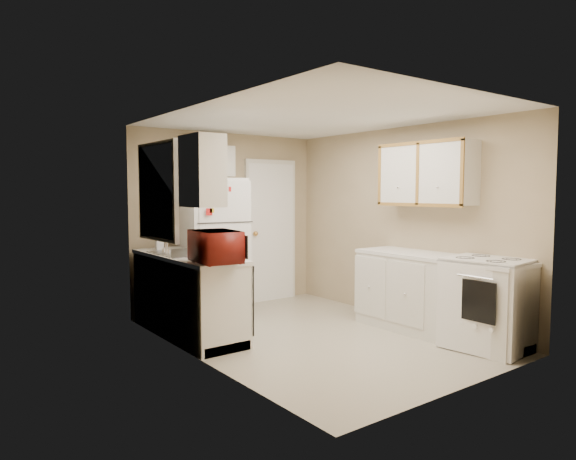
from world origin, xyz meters
TOP-DOWN VIEW (x-y plane):
  - floor at (0.00, 0.00)m, footprint 3.80×3.80m
  - ceiling at (0.00, 0.00)m, footprint 3.80×3.80m
  - wall_left at (-1.40, 0.00)m, footprint 3.80×3.80m
  - wall_right at (1.40, 0.00)m, footprint 3.80×3.80m
  - wall_back at (0.00, 1.90)m, footprint 2.80×2.80m
  - wall_front at (0.00, -1.90)m, footprint 2.80×2.80m
  - left_counter at (-1.10, 0.90)m, footprint 0.60×1.80m
  - dishwasher at (-0.81, 0.30)m, footprint 0.03×0.58m
  - sink at (-1.10, 1.05)m, footprint 0.54×0.74m
  - microwave at (-1.15, 0.14)m, footprint 0.61×0.38m
  - soap_bottle at (-1.15, 1.55)m, footprint 0.10×0.10m
  - window_blinds at (-1.36, 1.05)m, footprint 0.10×0.98m
  - upper_cabinet_left at (-1.25, 0.22)m, footprint 0.30×0.45m
  - refrigerator at (-0.44, 1.55)m, footprint 0.80×0.78m
  - cabinet_over_fridge at (-0.40, 1.75)m, footprint 0.70×0.30m
  - interior_door at (0.70, 1.86)m, footprint 0.86×0.06m
  - right_counter at (1.10, -0.80)m, footprint 0.60×2.00m
  - stove at (1.09, -1.40)m, footprint 0.72×0.85m
  - upper_cabinet_right at (1.25, -0.50)m, footprint 0.30×1.20m

SIDE VIEW (x-z plane):
  - floor at x=0.00m, z-range 0.00..0.00m
  - left_counter at x=-1.10m, z-range 0.00..0.90m
  - right_counter at x=1.10m, z-range 0.00..0.90m
  - stove at x=1.09m, z-range 0.00..0.94m
  - dishwasher at x=-0.81m, z-range 0.13..0.85m
  - sink at x=-1.10m, z-range 0.78..0.94m
  - refrigerator at x=-0.44m, z-range 0.00..1.77m
  - soap_bottle at x=-1.15m, z-range 0.90..1.10m
  - interior_door at x=0.70m, z-range -0.02..2.06m
  - microwave at x=-1.15m, z-range 0.86..1.24m
  - wall_left at x=-1.40m, z-range 1.20..1.20m
  - wall_right at x=1.40m, z-range 1.20..1.20m
  - wall_back at x=0.00m, z-range 1.20..1.20m
  - wall_front at x=0.00m, z-range 1.20..1.20m
  - window_blinds at x=-1.36m, z-range 1.06..2.14m
  - upper_cabinet_left at x=-1.25m, z-range 1.45..2.15m
  - upper_cabinet_right at x=1.25m, z-range 1.45..2.15m
  - cabinet_over_fridge at x=-0.40m, z-range 1.80..2.20m
  - ceiling at x=0.00m, z-range 2.40..2.40m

